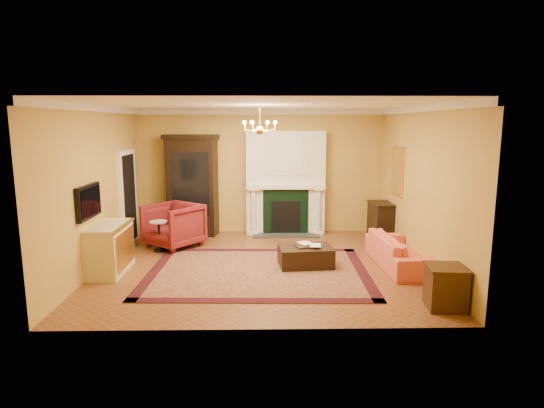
{
  "coord_description": "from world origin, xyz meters",
  "views": [
    {
      "loc": [
        0.06,
        -8.35,
        2.67
      ],
      "look_at": [
        0.23,
        0.3,
        1.14
      ],
      "focal_mm": 30.0,
      "sensor_mm": 36.0,
      "label": 1
    }
  ],
  "objects_px": {
    "commode": "(109,249)",
    "console_table": "(381,222)",
    "coral_sofa": "(400,246)",
    "leather_ottoman": "(305,256)",
    "end_table": "(446,288)",
    "pedestal_table": "(159,234)",
    "china_cabinet": "(192,188)",
    "wingback_armchair": "(173,223)"
  },
  "relations": [
    {
      "from": "commode",
      "to": "console_table",
      "type": "height_order",
      "value": "commode"
    },
    {
      "from": "china_cabinet",
      "to": "commode",
      "type": "relative_size",
      "value": 1.95
    },
    {
      "from": "end_table",
      "to": "console_table",
      "type": "height_order",
      "value": "console_table"
    },
    {
      "from": "commode",
      "to": "console_table",
      "type": "relative_size",
      "value": 1.39
    },
    {
      "from": "pedestal_table",
      "to": "coral_sofa",
      "type": "xyz_separation_m",
      "value": [
        4.78,
        -1.1,
        0.01
      ]
    },
    {
      "from": "china_cabinet",
      "to": "pedestal_table",
      "type": "distance_m",
      "value": 1.75
    },
    {
      "from": "wingback_armchair",
      "to": "coral_sofa",
      "type": "bearing_deg",
      "value": 20.87
    },
    {
      "from": "china_cabinet",
      "to": "leather_ottoman",
      "type": "distance_m",
      "value": 3.71
    },
    {
      "from": "commode",
      "to": "leather_ottoman",
      "type": "bearing_deg",
      "value": 4.08
    },
    {
      "from": "china_cabinet",
      "to": "pedestal_table",
      "type": "relative_size",
      "value": 3.53
    },
    {
      "from": "wingback_armchair",
      "to": "pedestal_table",
      "type": "height_order",
      "value": "wingback_armchair"
    },
    {
      "from": "commode",
      "to": "console_table",
      "type": "xyz_separation_m",
      "value": [
        5.51,
        2.2,
        -0.02
      ]
    },
    {
      "from": "wingback_armchair",
      "to": "console_table",
      "type": "relative_size",
      "value": 1.24
    },
    {
      "from": "wingback_armchair",
      "to": "leather_ottoman",
      "type": "bearing_deg",
      "value": 11.31
    },
    {
      "from": "china_cabinet",
      "to": "console_table",
      "type": "height_order",
      "value": "china_cabinet"
    },
    {
      "from": "coral_sofa",
      "to": "leather_ottoman",
      "type": "bearing_deg",
      "value": 86.23
    },
    {
      "from": "wingback_armchair",
      "to": "leather_ottoman",
      "type": "xyz_separation_m",
      "value": [
        2.76,
        -1.43,
        -0.33
      ]
    },
    {
      "from": "wingback_armchair",
      "to": "console_table",
      "type": "xyz_separation_m",
      "value": [
        4.68,
        0.49,
        -0.1
      ]
    },
    {
      "from": "pedestal_table",
      "to": "end_table",
      "type": "xyz_separation_m",
      "value": [
        4.86,
        -3.09,
        -0.08
      ]
    },
    {
      "from": "end_table",
      "to": "console_table",
      "type": "xyz_separation_m",
      "value": [
        0.06,
        3.94,
        0.12
      ]
    },
    {
      "from": "coral_sofa",
      "to": "end_table",
      "type": "xyz_separation_m",
      "value": [
        0.09,
        -1.99,
        -0.09
      ]
    },
    {
      "from": "pedestal_table",
      "to": "end_table",
      "type": "bearing_deg",
      "value": -32.43
    },
    {
      "from": "console_table",
      "to": "wingback_armchair",
      "type": "bearing_deg",
      "value": -178.07
    },
    {
      "from": "end_table",
      "to": "pedestal_table",
      "type": "bearing_deg",
      "value": 147.57
    },
    {
      "from": "pedestal_table",
      "to": "leather_ottoman",
      "type": "bearing_deg",
      "value": -19.68
    },
    {
      "from": "leather_ottoman",
      "to": "coral_sofa",
      "type": "bearing_deg",
      "value": -6.1
    },
    {
      "from": "china_cabinet",
      "to": "pedestal_table",
      "type": "xyz_separation_m",
      "value": [
        -0.5,
        -1.49,
        -0.78
      ]
    },
    {
      "from": "pedestal_table",
      "to": "end_table",
      "type": "height_order",
      "value": "pedestal_table"
    },
    {
      "from": "leather_ottoman",
      "to": "end_table",
      "type": "bearing_deg",
      "value": -52.39
    },
    {
      "from": "commode",
      "to": "coral_sofa",
      "type": "distance_m",
      "value": 5.37
    },
    {
      "from": "coral_sofa",
      "to": "end_table",
      "type": "relative_size",
      "value": 3.3
    },
    {
      "from": "console_table",
      "to": "leather_ottoman",
      "type": "xyz_separation_m",
      "value": [
        -1.93,
        -1.92,
        -0.23
      ]
    },
    {
      "from": "leather_ottoman",
      "to": "pedestal_table",
      "type": "bearing_deg",
      "value": 155.17
    },
    {
      "from": "pedestal_table",
      "to": "china_cabinet",
      "type": "bearing_deg",
      "value": 71.54
    },
    {
      "from": "coral_sofa",
      "to": "console_table",
      "type": "height_order",
      "value": "console_table"
    },
    {
      "from": "wingback_armchair",
      "to": "commode",
      "type": "distance_m",
      "value": 1.9
    },
    {
      "from": "china_cabinet",
      "to": "wingback_armchair",
      "type": "xyz_separation_m",
      "value": [
        -0.26,
        -1.13,
        -0.63
      ]
    },
    {
      "from": "pedestal_table",
      "to": "leather_ottoman",
      "type": "xyz_separation_m",
      "value": [
        3.0,
        -1.07,
        -0.18
      ]
    },
    {
      "from": "coral_sofa",
      "to": "pedestal_table",
      "type": "bearing_deg",
      "value": 74.19
    },
    {
      "from": "pedestal_table",
      "to": "console_table",
      "type": "xyz_separation_m",
      "value": [
        4.92,
        0.85,
        0.05
      ]
    },
    {
      "from": "china_cabinet",
      "to": "console_table",
      "type": "distance_m",
      "value": 4.53
    },
    {
      "from": "china_cabinet",
      "to": "commode",
      "type": "distance_m",
      "value": 3.12
    }
  ]
}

